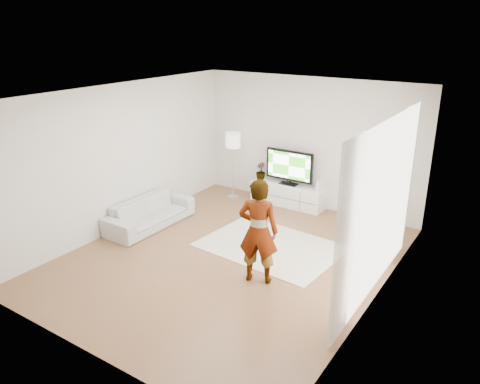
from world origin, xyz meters
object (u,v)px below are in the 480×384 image
Objects in this scene: sofa at (150,213)px; player at (258,231)px; media_console at (288,195)px; floor_lamp at (233,143)px; rug at (271,246)px; television at (289,166)px.

player is at bearing -101.83° from sofa.
player is 0.88× the size of sofa.
player is (1.14, -3.15, 0.62)m from media_console.
floor_lamp is (-2.41, 2.87, 0.44)m from player.
floor_lamp is at bearing -68.54° from player.
floor_lamp reaches higher than rug.
sofa reaches higher than media_console.
television reaches higher than rug.
media_console reaches higher than rug.
sofa is at bearing -124.72° from media_console.
player is (0.42, -1.14, 0.85)m from rug.
rug is 1.59× the size of floor_lamp.
player reaches higher than television.
player is at bearing -50.02° from floor_lamp.
television is at bearing 109.38° from rug.
television is 1.37m from floor_lamp.
television reaches higher than sofa.
player reaches higher than rug.
floor_lamp is (-1.27, -0.28, 1.06)m from media_console.
television is 0.73× the size of floor_lamp.
television is 3.15m from sofa.
player is 3.78m from floor_lamp.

